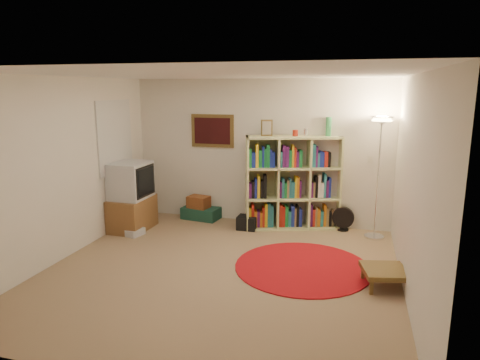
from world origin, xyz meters
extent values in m
cube|color=#8D7152|center=(0.00, 0.00, -0.01)|extent=(4.50, 4.50, 0.02)
cube|color=white|center=(0.00, 0.00, 2.51)|extent=(4.50, 4.50, 0.02)
cube|color=silver|center=(0.00, 2.26, 1.25)|extent=(4.50, 0.02, 2.50)
cube|color=silver|center=(0.00, -2.26, 1.25)|extent=(4.50, 0.02, 2.50)
cube|color=silver|center=(-2.26, 0.00, 1.25)|extent=(0.02, 4.50, 2.50)
cube|color=silver|center=(2.26, 0.00, 1.25)|extent=(0.02, 4.50, 2.50)
cube|color=#513C1C|center=(-0.85, 2.23, 1.60)|extent=(0.78, 0.04, 0.58)
cube|color=#3E0C0E|center=(-0.85, 2.21, 1.60)|extent=(0.66, 0.01, 0.46)
cube|color=white|center=(-2.23, 1.30, 1.55)|extent=(0.03, 1.00, 1.20)
cube|color=beige|center=(1.85, 2.24, 1.20)|extent=(0.08, 0.01, 0.12)
cube|color=#CED28C|center=(0.62, 2.06, 0.02)|extent=(1.63, 0.90, 0.03)
cube|color=#CED28C|center=(0.62, 2.06, 1.55)|extent=(1.63, 0.90, 0.03)
cube|color=#CED28C|center=(-0.11, 1.83, 0.78)|extent=(0.17, 0.44, 1.57)
cube|color=#CED28C|center=(1.35, 2.29, 0.78)|extent=(0.17, 0.44, 1.57)
cube|color=#CED28C|center=(0.56, 2.27, 0.78)|extent=(1.50, 0.49, 1.57)
cube|color=#CED28C|center=(0.37, 1.99, 0.78)|extent=(0.16, 0.42, 1.50)
cube|color=#CED28C|center=(0.87, 2.14, 0.78)|extent=(0.16, 0.42, 1.50)
cube|color=#CED28C|center=(0.62, 2.06, 0.52)|extent=(1.56, 0.86, 0.03)
cube|color=#CED28C|center=(0.62, 2.06, 1.04)|extent=(1.56, 0.86, 0.03)
cube|color=yellow|center=(-0.06, 1.80, 0.21)|extent=(0.10, 0.19, 0.34)
cube|color=#B32519|center=(-0.01, 1.82, 0.24)|extent=(0.10, 0.18, 0.40)
cube|color=orange|center=(0.04, 1.83, 0.18)|extent=(0.10, 0.18, 0.27)
cube|color=#531966|center=(0.08, 1.85, 0.17)|extent=(0.09, 0.18, 0.27)
cube|color=orange|center=(0.12, 1.86, 0.16)|extent=(0.09, 0.18, 0.25)
cube|color=#B32519|center=(0.16, 1.87, 0.21)|extent=(0.09, 0.18, 0.33)
cube|color=yellow|center=(0.20, 1.89, 0.23)|extent=(0.09, 0.18, 0.39)
cube|color=teal|center=(0.25, 1.90, 0.24)|extent=(0.10, 0.18, 0.40)
cube|color=teal|center=(0.30, 1.92, 0.22)|extent=(0.10, 0.18, 0.37)
cube|color=#531966|center=(-0.06, 1.80, 0.67)|extent=(0.10, 0.19, 0.25)
cube|color=black|center=(-0.01, 1.82, 0.68)|extent=(0.10, 0.18, 0.28)
cube|color=#192999|center=(0.03, 1.83, 0.71)|extent=(0.09, 0.18, 0.33)
cube|color=yellow|center=(0.08, 1.85, 0.73)|extent=(0.10, 0.18, 0.38)
cube|color=black|center=(0.13, 1.86, 0.69)|extent=(0.10, 0.19, 0.29)
cube|color=black|center=(0.18, 1.88, 0.74)|extent=(0.10, 0.19, 0.39)
cube|color=#19803B|center=(-0.06, 1.80, 1.21)|extent=(0.10, 0.19, 0.31)
cube|color=#192999|center=(0.00, 1.82, 1.18)|extent=(0.11, 0.19, 0.26)
cube|color=yellow|center=(0.05, 1.84, 1.24)|extent=(0.10, 0.18, 0.39)
cube|color=#19803B|center=(0.10, 1.85, 1.20)|extent=(0.10, 0.19, 0.30)
cube|color=#192999|center=(0.14, 1.87, 1.23)|extent=(0.08, 0.18, 0.36)
cube|color=#19803B|center=(0.18, 1.88, 1.21)|extent=(0.08, 0.18, 0.32)
cube|color=#19803B|center=(0.22, 1.89, 1.24)|extent=(0.10, 0.19, 0.38)
cube|color=#192999|center=(0.26, 1.90, 1.20)|extent=(0.08, 0.18, 0.31)
cube|color=#192999|center=(0.30, 1.92, 1.18)|extent=(0.10, 0.19, 0.26)
cube|color=#B32519|center=(0.44, 1.96, 0.23)|extent=(0.10, 0.18, 0.38)
cube|color=#B32519|center=(0.48, 1.97, 0.21)|extent=(0.10, 0.18, 0.35)
cube|color=#19803B|center=(0.53, 1.99, 0.22)|extent=(0.10, 0.19, 0.36)
cube|color=teal|center=(0.58, 2.01, 0.17)|extent=(0.10, 0.18, 0.27)
cube|color=#192999|center=(0.63, 2.02, 0.22)|extent=(0.10, 0.19, 0.36)
cube|color=olive|center=(0.68, 2.03, 0.20)|extent=(0.08, 0.18, 0.32)
cube|color=black|center=(0.71, 2.05, 0.22)|extent=(0.09, 0.18, 0.36)
cube|color=#192999|center=(0.76, 2.06, 0.19)|extent=(0.10, 0.19, 0.30)
cube|color=#531966|center=(0.43, 1.96, 0.68)|extent=(0.08, 0.18, 0.27)
cube|color=teal|center=(0.47, 1.97, 0.71)|extent=(0.09, 0.18, 0.33)
cube|color=#19803B|center=(0.51, 1.98, 0.67)|extent=(0.09, 0.18, 0.25)
cube|color=olive|center=(0.55, 1.99, 0.69)|extent=(0.09, 0.18, 0.30)
cube|color=teal|center=(0.58, 2.00, 0.71)|extent=(0.08, 0.18, 0.33)
cube|color=teal|center=(0.62, 2.02, 0.68)|extent=(0.11, 0.19, 0.27)
cube|color=yellow|center=(0.67, 2.03, 0.72)|extent=(0.08, 0.18, 0.35)
cube|color=orange|center=(0.71, 2.04, 0.72)|extent=(0.09, 0.18, 0.35)
cube|color=#531966|center=(0.74, 2.06, 0.69)|extent=(0.08, 0.18, 0.28)
cube|color=teal|center=(0.43, 1.96, 1.19)|extent=(0.08, 0.18, 0.27)
cube|color=#531966|center=(0.47, 1.97, 1.24)|extent=(0.10, 0.18, 0.37)
cube|color=#531966|center=(0.52, 1.99, 1.23)|extent=(0.10, 0.19, 0.35)
cube|color=#19803B|center=(0.57, 2.00, 1.20)|extent=(0.10, 0.18, 0.29)
cube|color=yellow|center=(0.61, 2.01, 1.24)|extent=(0.08, 0.18, 0.38)
cube|color=#B32519|center=(0.65, 2.02, 1.22)|extent=(0.09, 0.18, 0.34)
cube|color=#531966|center=(0.69, 2.04, 1.19)|extent=(0.09, 0.18, 0.27)
cube|color=#19803B|center=(0.73, 2.05, 1.20)|extent=(0.10, 0.19, 0.29)
cube|color=#531966|center=(0.93, 2.12, 0.23)|extent=(0.09, 0.18, 0.38)
cube|color=#B32519|center=(0.97, 2.13, 0.19)|extent=(0.09, 0.18, 0.30)
cube|color=olive|center=(1.01, 2.14, 0.21)|extent=(0.08, 0.18, 0.34)
cube|color=orange|center=(1.05, 2.15, 0.19)|extent=(0.10, 0.19, 0.30)
cube|color=teal|center=(1.11, 2.17, 0.17)|extent=(0.10, 0.19, 0.26)
cube|color=orange|center=(1.15, 2.18, 0.22)|extent=(0.09, 0.18, 0.37)
cube|color=olive|center=(1.20, 2.20, 0.20)|extent=(0.09, 0.18, 0.31)
cube|color=black|center=(1.24, 2.21, 0.16)|extent=(0.09, 0.18, 0.25)
cube|color=olive|center=(1.28, 2.23, 0.18)|extent=(0.09, 0.18, 0.29)
cube|color=#531966|center=(0.93, 2.11, 0.67)|extent=(0.09, 0.18, 0.26)
cube|color=olive|center=(0.96, 2.12, 0.67)|extent=(0.08, 0.18, 0.26)
cube|color=black|center=(1.00, 2.14, 0.72)|extent=(0.09, 0.18, 0.36)
cube|color=white|center=(1.04, 2.15, 0.74)|extent=(0.09, 0.18, 0.39)
cube|color=white|center=(1.09, 2.16, 0.67)|extent=(0.10, 0.18, 0.26)
cube|color=teal|center=(1.13, 2.18, 0.75)|extent=(0.09, 0.18, 0.40)
cube|color=#531966|center=(1.17, 2.19, 0.69)|extent=(0.09, 0.18, 0.29)
cube|color=#192999|center=(1.21, 2.20, 0.71)|extent=(0.09, 0.18, 0.33)
cube|color=teal|center=(0.94, 2.12, 1.24)|extent=(0.11, 0.19, 0.39)
cube|color=#531966|center=(0.99, 2.13, 1.23)|extent=(0.08, 0.18, 0.36)
cube|color=teal|center=(1.02, 2.14, 1.17)|extent=(0.08, 0.18, 0.25)
cube|color=#192999|center=(1.05, 2.15, 1.19)|extent=(0.09, 0.18, 0.27)
cube|color=#192999|center=(1.09, 2.16, 1.18)|extent=(0.08, 0.18, 0.26)
cube|color=#B32519|center=(1.13, 2.18, 1.18)|extent=(0.11, 0.19, 0.26)
cube|color=black|center=(1.18, 2.19, 1.18)|extent=(0.09, 0.18, 0.26)
cube|color=#513C1C|center=(0.19, 1.95, 1.70)|extent=(0.19, 0.08, 0.27)
cube|color=gray|center=(0.19, 1.93, 1.70)|extent=(0.14, 0.05, 0.21)
cylinder|color=#A6200F|center=(0.64, 2.07, 1.62)|extent=(0.11, 0.11, 0.10)
cylinder|color=white|center=(0.81, 2.12, 1.63)|extent=(0.10, 0.10, 0.12)
cylinder|color=#40A75D|center=(1.17, 2.19, 1.72)|extent=(0.11, 0.11, 0.31)
cylinder|color=#40A75D|center=(1.25, 2.30, 1.72)|extent=(0.11, 0.11, 0.31)
cylinder|color=white|center=(1.97, 1.88, 0.02)|extent=(0.33, 0.33, 0.03)
cylinder|color=white|center=(1.97, 1.88, 0.93)|extent=(0.03, 0.03, 1.79)
cone|color=white|center=(1.97, 1.88, 1.86)|extent=(0.40, 0.40, 0.14)
cylinder|color=#FFD88C|center=(1.97, 1.88, 1.86)|extent=(0.32, 0.32, 0.02)
cylinder|color=black|center=(1.48, 2.12, 0.02)|extent=(0.20, 0.20, 0.03)
cylinder|color=black|center=(1.48, 2.12, 0.10)|extent=(0.04, 0.04, 0.15)
cylinder|color=black|center=(1.48, 2.09, 0.23)|extent=(0.36, 0.10, 0.36)
cube|color=brown|center=(-1.96, 1.24, 0.27)|extent=(0.57, 0.80, 0.55)
cube|color=silver|center=(-1.96, 1.24, 0.85)|extent=(0.56, 0.67, 0.60)
cube|color=black|center=(-1.68, 1.24, 0.85)|extent=(0.03, 0.57, 0.50)
cube|color=black|center=(-1.67, 1.24, 0.85)|extent=(0.03, 0.50, 0.44)
cube|color=silver|center=(-1.83, 0.98, 0.06)|extent=(0.39, 0.35, 0.11)
cube|color=#163E31|center=(-1.05, 2.13, 0.11)|extent=(0.71, 0.51, 0.21)
cube|color=brown|center=(-1.08, 2.08, 0.32)|extent=(0.42, 0.34, 0.21)
cube|color=black|center=(-0.09, 1.76, 0.11)|extent=(0.33, 0.28, 0.23)
cylinder|color=maroon|center=(1.02, 0.41, 0.01)|extent=(1.80, 1.80, 0.02)
cube|color=#513C1C|center=(2.03, 0.09, 0.20)|extent=(0.61, 0.61, 0.06)
cube|color=#513C1C|center=(1.88, -0.15, 0.09)|extent=(0.05, 0.05, 0.18)
cube|color=#513C1C|center=(2.27, -0.06, 0.09)|extent=(0.05, 0.05, 0.18)
cube|color=#513C1C|center=(1.79, 0.25, 0.09)|extent=(0.05, 0.05, 0.18)
cube|color=#513C1C|center=(2.18, 0.34, 0.09)|extent=(0.05, 0.05, 0.18)
camera|label=1|loc=(1.62, -4.95, 2.33)|focal=32.00mm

